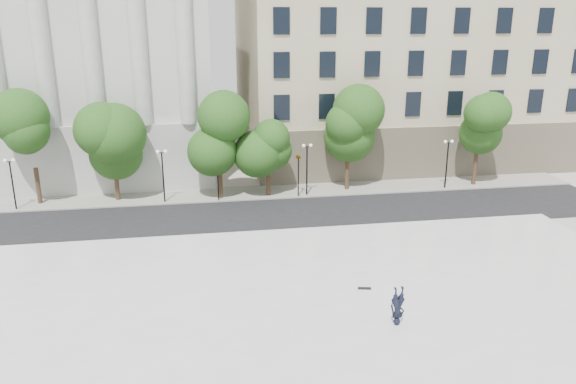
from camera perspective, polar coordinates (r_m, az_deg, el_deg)
name	(u,v)px	position (r m, az deg, el deg)	size (l,w,h in m)	color
ground	(281,350)	(26.81, -0.74, -15.72)	(160.00, 160.00, 0.00)	beige
plaza	(272,313)	(29.23, -1.64, -12.17)	(44.00, 22.00, 0.45)	white
street	(246,217)	(42.92, -4.31, -2.59)	(60.00, 8.00, 0.02)	black
far_sidewalk	(240,193)	(48.57, -4.95, -0.15)	(60.00, 4.00, 0.12)	#A29F96
building_west	(54,35)	(62.35, -22.72, 14.49)	(31.50, 27.65, 25.60)	beige
building_east	(406,50)	(65.50, 11.95, 13.97)	(36.00, 26.15, 23.00)	#C5B996
traffic_light_west	(217,158)	(45.86, -7.22, 3.44)	(0.42, 1.74, 4.20)	black
traffic_light_east	(298,155)	(46.57, 1.07, 3.74)	(0.90, 1.66, 4.16)	black
person_lying	(397,319)	(28.20, 11.02, -12.55)	(0.71, 0.47, 1.95)	black
skateboard	(364,288)	(31.30, 7.77, -9.67)	(0.72, 0.18, 0.07)	black
street_trees	(238,136)	(46.78, -5.12, 5.64)	(41.18, 4.86, 7.56)	#382619
lamp_posts	(241,164)	(46.42, -4.80, 2.85)	(36.79, 0.28, 4.54)	black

